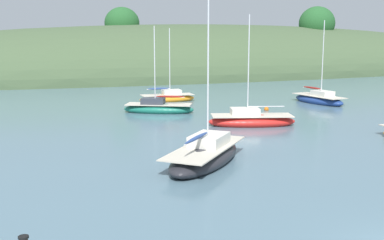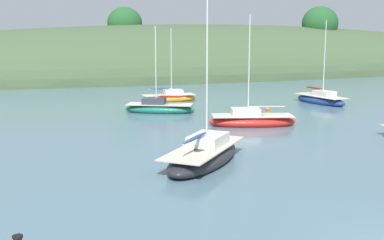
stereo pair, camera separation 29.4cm
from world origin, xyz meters
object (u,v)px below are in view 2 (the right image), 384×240
object	(u,v)px
sailboat_red_portside	(252,120)
mooring_buoy_inner	(268,109)
sailboat_cream_ketch	(321,99)
sailboat_orange_cutter	(169,98)
sailboat_grey_yawl	(204,155)
sailboat_teal_outer	(159,108)

from	to	relation	value
sailboat_red_portside	mooring_buoy_inner	bearing A→B (deg)	51.18
sailboat_cream_ketch	mooring_buoy_inner	size ratio (longest dim) A/B	16.36
sailboat_orange_cutter	mooring_buoy_inner	world-z (taller)	sailboat_orange_cutter
sailboat_grey_yawl	mooring_buoy_inner	size ratio (longest dim) A/B	20.40
sailboat_teal_outer	mooring_buoy_inner	xyz separation A→B (m)	(9.96, -2.65, -0.28)
sailboat_grey_yawl	sailboat_red_portside	bearing A→B (deg)	49.49
sailboat_teal_outer	mooring_buoy_inner	world-z (taller)	sailboat_teal_outer
sailboat_teal_outer	sailboat_cream_ketch	distance (m)	17.70
sailboat_red_portside	sailboat_grey_yawl	bearing A→B (deg)	-130.51
sailboat_teal_outer	sailboat_cream_ketch	xyz separation A→B (m)	(17.69, -0.27, 0.01)
sailboat_cream_ketch	sailboat_orange_cutter	bearing A→B (deg)	153.30
sailboat_grey_yawl	sailboat_orange_cutter	xyz separation A→B (m)	(6.32, 25.21, -0.08)
sailboat_cream_ketch	mooring_buoy_inner	xyz separation A→B (m)	(-7.73, -2.38, -0.29)
sailboat_red_portside	mooring_buoy_inner	world-z (taller)	sailboat_red_portside
mooring_buoy_inner	sailboat_red_portside	bearing A→B (deg)	-128.82
sailboat_cream_ketch	sailboat_grey_yawl	bearing A→B (deg)	-139.10
sailboat_red_portside	sailboat_orange_cutter	xyz separation A→B (m)	(-1.58, 15.96, -0.03)
sailboat_grey_yawl	sailboat_orange_cutter	world-z (taller)	sailboat_grey_yawl
mooring_buoy_inner	sailboat_teal_outer	bearing A→B (deg)	165.11
mooring_buoy_inner	sailboat_cream_ketch	bearing A→B (deg)	17.07
sailboat_grey_yawl	sailboat_cream_ketch	distance (m)	27.43
sailboat_cream_ketch	sailboat_red_portside	world-z (taller)	sailboat_red_portside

